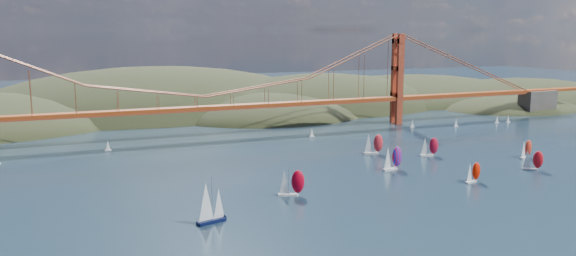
# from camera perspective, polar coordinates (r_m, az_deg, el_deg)

# --- Properties ---
(headlands) EXTENTS (725.00, 225.00, 96.00)m
(headlands) POSITION_cam_1_polar(r_m,az_deg,el_deg) (414.65, -5.42, 0.22)
(headlands) COLOR black
(headlands) RESTS_ON ground
(bridge) EXTENTS (552.00, 12.00, 55.00)m
(bridge) POSITION_cam_1_polar(r_m,az_deg,el_deg) (302.87, -8.80, 5.09)
(bridge) COLOR #99390F
(bridge) RESTS_ON ground
(sloop_navy) EXTENTS (9.56, 6.62, 14.15)m
(sloop_navy) POSITION_cam_1_polar(r_m,az_deg,el_deg) (170.22, -7.94, -7.57)
(sloop_navy) COLOR black
(sloop_navy) RESTS_ON ground
(racer_0) EXTENTS (9.38, 5.96, 10.49)m
(racer_0) POSITION_cam_1_polar(r_m,az_deg,el_deg) (195.82, 0.28, -5.53)
(racer_0) COLOR silver
(racer_0) RESTS_ON ground
(racer_1) EXTENTS (7.71, 4.25, 8.64)m
(racer_1) POSITION_cam_1_polar(r_m,az_deg,el_deg) (224.31, 18.27, -4.27)
(racer_1) COLOR silver
(racer_1) RESTS_ON ground
(racer_2) EXTENTS (8.05, 6.81, 9.30)m
(racer_2) POSITION_cam_1_polar(r_m,az_deg,el_deg) (252.55, 23.57, -2.97)
(racer_2) COLOR silver
(racer_2) RESTS_ON ground
(racer_3) EXTENTS (8.68, 4.56, 9.74)m
(racer_3) POSITION_cam_1_polar(r_m,az_deg,el_deg) (264.93, 14.13, -1.82)
(racer_3) COLOR white
(racer_3) RESTS_ON ground
(racer_4) EXTENTS (8.19, 4.99, 9.17)m
(racer_4) POSITION_cam_1_polar(r_m,az_deg,el_deg) (275.03, 23.02, -1.94)
(racer_4) COLOR white
(racer_4) RESTS_ON ground
(racer_5) EXTENTS (9.36, 5.01, 10.50)m
(racer_5) POSITION_cam_1_polar(r_m,az_deg,el_deg) (264.25, 8.64, -1.58)
(racer_5) COLOR silver
(racer_5) RESTS_ON ground
(racer_rwb) EXTENTS (9.74, 4.78, 10.96)m
(racer_rwb) POSITION_cam_1_polar(r_m,az_deg,el_deg) (235.50, 10.54, -2.99)
(racer_rwb) COLOR white
(racer_rwb) RESTS_ON ground
(distant_boat_3) EXTENTS (3.00, 2.00, 4.70)m
(distant_boat_3) POSITION_cam_1_polar(r_m,az_deg,el_deg) (282.82, -17.82, -1.71)
(distant_boat_3) COLOR silver
(distant_boat_3) RESTS_ON ground
(distant_boat_4) EXTENTS (3.00, 2.00, 4.70)m
(distant_boat_4) POSITION_cam_1_polar(r_m,az_deg,el_deg) (340.63, 12.53, 0.44)
(distant_boat_4) COLOR silver
(distant_boat_4) RESTS_ON ground
(distant_boat_5) EXTENTS (3.00, 2.00, 4.70)m
(distant_boat_5) POSITION_cam_1_polar(r_m,az_deg,el_deg) (350.62, 16.71, 0.52)
(distant_boat_5) COLOR silver
(distant_boat_5) RESTS_ON ground
(distant_boat_6) EXTENTS (3.00, 2.00, 4.70)m
(distant_boat_6) POSITION_cam_1_polar(r_m,az_deg,el_deg) (372.18, 20.48, 0.84)
(distant_boat_6) COLOR silver
(distant_boat_6) RESTS_ON ground
(distant_boat_7) EXTENTS (3.00, 2.00, 4.70)m
(distant_boat_7) POSITION_cam_1_polar(r_m,az_deg,el_deg) (376.29, 21.47, 0.87)
(distant_boat_7) COLOR silver
(distant_boat_7) RESTS_ON ground
(distant_boat_8) EXTENTS (3.00, 2.00, 4.70)m
(distant_boat_8) POSITION_cam_1_polar(r_m,az_deg,el_deg) (303.95, 2.44, -0.46)
(distant_boat_8) COLOR silver
(distant_boat_8) RESTS_ON ground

